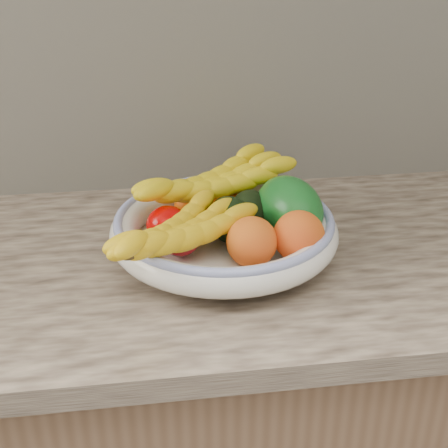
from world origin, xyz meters
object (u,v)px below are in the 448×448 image
green_mango (289,208)px  banana_bunch_front (179,237)px  fruit_bowl (224,230)px  banana_bunch_back (213,188)px

green_mango → banana_bunch_front: 0.22m
banana_bunch_front → fruit_bowl: bearing=-0.3°
fruit_bowl → green_mango: size_ratio=2.55×
fruit_bowl → banana_bunch_front: 0.12m
banana_bunch_back → banana_bunch_front: (-0.07, -0.17, -0.01)m
green_mango → banana_bunch_back: 0.15m
fruit_bowl → green_mango: bearing=6.2°
fruit_bowl → green_mango: (0.12, 0.01, 0.03)m
fruit_bowl → green_mango: 0.12m
banana_bunch_front → green_mango: bearing=-19.4°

